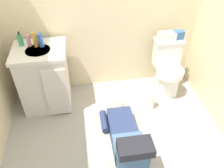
{
  "coord_description": "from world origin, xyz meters",
  "views": [
    {
      "loc": [
        -0.3,
        -1.61,
        2.15
      ],
      "look_at": [
        0.02,
        0.43,
        0.45
      ],
      "focal_mm": 36.89,
      "sensor_mm": 36.0,
      "label": 1
    }
  ],
  "objects_px": {
    "vanity_cabinet": "(45,78)",
    "toiletry_bag": "(178,35)",
    "bottle_blue": "(41,40)",
    "paper_towel_roll": "(150,101)",
    "toilet": "(167,68)",
    "tissue_box": "(167,36)",
    "person_plumber": "(125,136)",
    "faucet": "(38,39)",
    "bottle_amber": "(35,40)",
    "soap_dispenser": "(20,40)",
    "bottle_pink": "(29,41)"
  },
  "relations": [
    {
      "from": "toilet",
      "to": "bottle_amber",
      "type": "xyz_separation_m",
      "value": [
        -1.61,
        0.05,
        0.54
      ]
    },
    {
      "from": "vanity_cabinet",
      "to": "toiletry_bag",
      "type": "xyz_separation_m",
      "value": [
        1.69,
        0.12,
        0.39
      ]
    },
    {
      "from": "bottle_pink",
      "to": "paper_towel_roll",
      "type": "bearing_deg",
      "value": -15.47
    },
    {
      "from": "bottle_blue",
      "to": "paper_towel_roll",
      "type": "bearing_deg",
      "value": -15.96
    },
    {
      "from": "soap_dispenser",
      "to": "bottle_pink",
      "type": "relative_size",
      "value": 1.18
    },
    {
      "from": "tissue_box",
      "to": "toiletry_bag",
      "type": "relative_size",
      "value": 1.77
    },
    {
      "from": "vanity_cabinet",
      "to": "person_plumber",
      "type": "distance_m",
      "value": 1.21
    },
    {
      "from": "toilet",
      "to": "bottle_pink",
      "type": "relative_size",
      "value": 5.31
    },
    {
      "from": "bottle_amber",
      "to": "faucet",
      "type": "bearing_deg",
      "value": 74.77
    },
    {
      "from": "bottle_amber",
      "to": "bottle_blue",
      "type": "xyz_separation_m",
      "value": [
        0.06,
        -0.01,
        -0.01
      ]
    },
    {
      "from": "toilet",
      "to": "soap_dispenser",
      "type": "distance_m",
      "value": 1.85
    },
    {
      "from": "faucet",
      "to": "toiletry_bag",
      "type": "xyz_separation_m",
      "value": [
        1.69,
        -0.03,
        -0.06
      ]
    },
    {
      "from": "vanity_cabinet",
      "to": "tissue_box",
      "type": "height_order",
      "value": "tissue_box"
    },
    {
      "from": "bottle_amber",
      "to": "paper_towel_roll",
      "type": "xyz_separation_m",
      "value": [
        1.31,
        -0.37,
        -0.79
      ]
    },
    {
      "from": "toilet",
      "to": "bottle_pink",
      "type": "bearing_deg",
      "value": 177.86
    },
    {
      "from": "faucet",
      "to": "paper_towel_roll",
      "type": "distance_m",
      "value": 1.56
    },
    {
      "from": "toilet",
      "to": "vanity_cabinet",
      "type": "distance_m",
      "value": 1.58
    },
    {
      "from": "faucet",
      "to": "soap_dispenser",
      "type": "bearing_deg",
      "value": -173.99
    },
    {
      "from": "toilet",
      "to": "faucet",
      "type": "bearing_deg",
      "value": 175.66
    },
    {
      "from": "person_plumber",
      "to": "bottle_pink",
      "type": "bearing_deg",
      "value": 135.71
    },
    {
      "from": "faucet",
      "to": "person_plumber",
      "type": "distance_m",
      "value": 1.47
    },
    {
      "from": "toiletry_bag",
      "to": "soap_dispenser",
      "type": "distance_m",
      "value": 1.88
    },
    {
      "from": "tissue_box",
      "to": "bottle_blue",
      "type": "relative_size",
      "value": 1.42
    },
    {
      "from": "toilet",
      "to": "paper_towel_roll",
      "type": "height_order",
      "value": "toilet"
    },
    {
      "from": "person_plumber",
      "to": "paper_towel_roll",
      "type": "bearing_deg",
      "value": 50.96
    },
    {
      "from": "toiletry_bag",
      "to": "person_plumber",
      "type": "bearing_deg",
      "value": -131.58
    },
    {
      "from": "toilet",
      "to": "person_plumber",
      "type": "bearing_deg",
      "value": -130.65
    },
    {
      "from": "person_plumber",
      "to": "bottle_amber",
      "type": "distance_m",
      "value": 1.45
    },
    {
      "from": "faucet",
      "to": "bottle_amber",
      "type": "height_order",
      "value": "bottle_amber"
    },
    {
      "from": "faucet",
      "to": "soap_dispenser",
      "type": "xyz_separation_m",
      "value": [
        -0.19,
        -0.02,
        0.02
      ]
    },
    {
      "from": "person_plumber",
      "to": "soap_dispenser",
      "type": "bearing_deg",
      "value": 137.29
    },
    {
      "from": "vanity_cabinet",
      "to": "bottle_amber",
      "type": "relative_size",
      "value": 4.78
    },
    {
      "from": "vanity_cabinet",
      "to": "bottle_amber",
      "type": "xyz_separation_m",
      "value": [
        -0.02,
        0.07,
        0.49
      ]
    },
    {
      "from": "bottle_amber",
      "to": "paper_towel_roll",
      "type": "bearing_deg",
      "value": -15.64
    },
    {
      "from": "bottle_blue",
      "to": "paper_towel_roll",
      "type": "relative_size",
      "value": 0.69
    },
    {
      "from": "soap_dispenser",
      "to": "bottle_amber",
      "type": "distance_m",
      "value": 0.18
    },
    {
      "from": "toiletry_bag",
      "to": "paper_towel_roll",
      "type": "bearing_deg",
      "value": -134.65
    },
    {
      "from": "person_plumber",
      "to": "vanity_cabinet",
      "type": "bearing_deg",
      "value": 135.43
    },
    {
      "from": "faucet",
      "to": "tissue_box",
      "type": "height_order",
      "value": "faucet"
    },
    {
      "from": "tissue_box",
      "to": "bottle_amber",
      "type": "relative_size",
      "value": 1.28
    },
    {
      "from": "toilet",
      "to": "soap_dispenser",
      "type": "relative_size",
      "value": 4.52
    },
    {
      "from": "tissue_box",
      "to": "toiletry_bag",
      "type": "bearing_deg",
      "value": 0.0
    },
    {
      "from": "toilet",
      "to": "person_plumber",
      "type": "height_order",
      "value": "toilet"
    },
    {
      "from": "vanity_cabinet",
      "to": "toiletry_bag",
      "type": "distance_m",
      "value": 1.74
    },
    {
      "from": "person_plumber",
      "to": "bottle_amber",
      "type": "height_order",
      "value": "bottle_amber"
    },
    {
      "from": "tissue_box",
      "to": "soap_dispenser",
      "type": "relative_size",
      "value": 1.33
    },
    {
      "from": "vanity_cabinet",
      "to": "toiletry_bag",
      "type": "bearing_deg",
      "value": 3.93
    },
    {
      "from": "person_plumber",
      "to": "bottle_amber",
      "type": "bearing_deg",
      "value": 133.85
    },
    {
      "from": "toiletry_bag",
      "to": "soap_dispenser",
      "type": "xyz_separation_m",
      "value": [
        -1.88,
        0.01,
        0.08
      ]
    },
    {
      "from": "toilet",
      "to": "tissue_box",
      "type": "height_order",
      "value": "tissue_box"
    }
  ]
}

